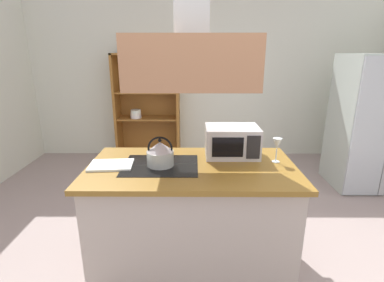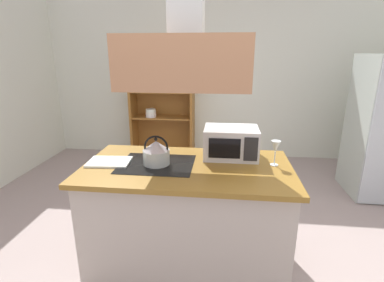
{
  "view_description": "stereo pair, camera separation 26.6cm",
  "coord_description": "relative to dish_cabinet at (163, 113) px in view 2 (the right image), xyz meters",
  "views": [
    {
      "loc": [
        -0.22,
        -2.08,
        1.79
      ],
      "look_at": [
        -0.23,
        0.47,
        1.0
      ],
      "focal_mm": 27.32,
      "sensor_mm": 36.0,
      "label": 1
    },
    {
      "loc": [
        0.05,
        -2.07,
        1.79
      ],
      "look_at": [
        -0.23,
        0.47,
        1.0
      ],
      "focal_mm": 27.32,
      "sensor_mm": 36.0,
      "label": 2
    }
  ],
  "objects": [
    {
      "name": "ground_plane",
      "position": [
        0.99,
        -2.78,
        -0.78
      ],
      "size": [
        7.8,
        7.8,
        0.0
      ],
      "primitive_type": "plane",
      "color": "gray"
    },
    {
      "name": "wall_back",
      "position": [
        0.99,
        0.22,
        0.57
      ],
      "size": [
        6.0,
        0.12,
        2.7
      ],
      "primitive_type": "cube",
      "color": "silver",
      "rests_on": "ground"
    },
    {
      "name": "kitchen_island",
      "position": [
        0.76,
        -2.66,
        -0.32
      ],
      "size": [
        1.68,
        0.91,
        0.9
      ],
      "color": "#BBB0A3",
      "rests_on": "ground"
    },
    {
      "name": "range_hood",
      "position": [
        0.76,
        -2.66,
        1.03
      ],
      "size": [
        0.9,
        0.7,
        1.17
      ],
      "color": "#AD7752"
    },
    {
      "name": "dish_cabinet",
      "position": [
        0.0,
        0.0,
        0.0
      ],
      "size": [
        1.06,
        0.4,
        1.76
      ],
      "color": "#996228",
      "rests_on": "ground"
    },
    {
      "name": "kettle",
      "position": [
        0.51,
        -2.66,
        0.23
      ],
      "size": [
        0.22,
        0.22,
        0.24
      ],
      "color": "#B5BEBA",
      "rests_on": "kitchen_island"
    },
    {
      "name": "cutting_board",
      "position": [
        0.11,
        -2.68,
        0.13
      ],
      "size": [
        0.36,
        0.27,
        0.02
      ],
      "primitive_type": "cube",
      "rotation": [
        0.0,
        0.0,
        0.08
      ],
      "color": "white",
      "rests_on": "kitchen_island"
    },
    {
      "name": "microwave",
      "position": [
        1.11,
        -2.41,
        0.25
      ],
      "size": [
        0.46,
        0.35,
        0.26
      ],
      "color": "silver",
      "rests_on": "kitchen_island"
    },
    {
      "name": "wine_glass_on_counter",
      "position": [
        1.46,
        -2.58,
        0.28
      ],
      "size": [
        0.08,
        0.08,
        0.21
      ],
      "color": "silver",
      "rests_on": "kitchen_island"
    }
  ]
}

